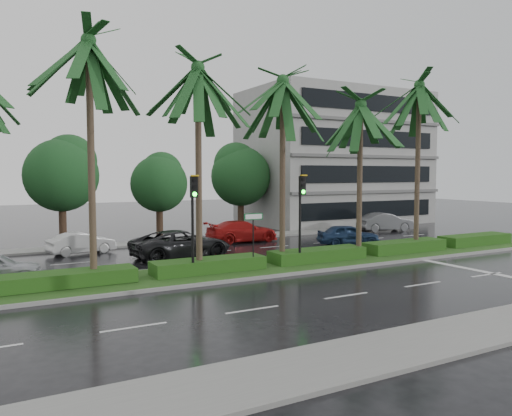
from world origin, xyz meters
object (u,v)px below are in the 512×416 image
street_sign (253,227)px  car_white (82,243)px  signal_median_left (193,210)px  car_darkgrey (181,244)px  car_grey (385,222)px  car_red (242,231)px  car_blue (348,235)px

street_sign → car_white: street_sign is taller
signal_median_left → car_darkgrey: bearing=75.0°
street_sign → car_grey: size_ratio=0.59×
car_white → street_sign: bearing=-160.0°
car_darkgrey → car_red: bearing=-61.1°
car_darkgrey → signal_median_left: bearing=158.9°
car_white → car_blue: car_blue is taller
car_white → car_blue: (15.50, -4.61, 0.05)m
signal_median_left → car_blue: bearing=22.0°
car_grey → car_white: bearing=101.9°
signal_median_left → car_grey: 22.34m
car_red → car_grey: (12.76, 0.08, 0.01)m
street_sign → car_red: street_sign is taller
signal_median_left → car_grey: signal_median_left is taller
street_sign → car_darkgrey: 5.78m
signal_median_left → car_grey: (20.00, 9.68, -2.27)m
signal_median_left → car_white: signal_median_left is taller
car_red → car_grey: bearing=-90.2°
signal_median_left → car_darkgrey: size_ratio=0.80×
car_blue → car_grey: car_grey is taller
car_darkgrey → car_red: size_ratio=1.11×
car_darkgrey → car_white: bearing=41.8°
car_white → car_grey: (23.00, 0.03, 0.11)m
signal_median_left → car_darkgrey: signal_median_left is taller
street_sign → car_grey: bearing=29.2°
car_red → car_darkgrey: bearing=124.4°
car_white → car_grey: size_ratio=0.85×
car_white → signal_median_left: bearing=-175.0°
car_blue → car_grey: size_ratio=0.88×
car_red → car_blue: car_red is taller
car_white → car_blue: size_ratio=0.96×
signal_median_left → car_white: (-3.00, 9.66, -2.39)m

